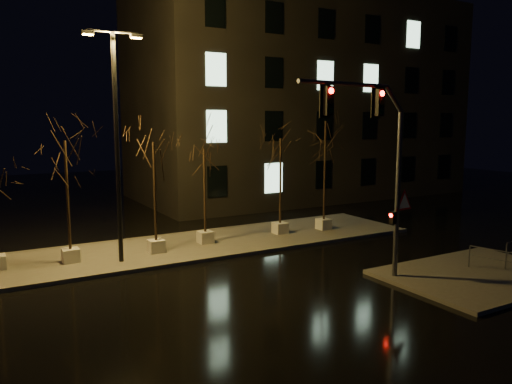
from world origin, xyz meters
TOP-DOWN VIEW (x-y plane):
  - ground at (0.00, 0.00)m, footprint 90.00×90.00m
  - median at (0.00, 6.00)m, footprint 22.00×5.00m
  - sidewalk_corner at (7.50, -3.50)m, footprint 7.00×5.00m
  - building at (14.00, 18.00)m, footprint 25.00×12.00m
  - tree_1 at (-5.55, 5.71)m, footprint 1.80×1.80m
  - tree_2 at (-2.05, 5.45)m, footprint 1.80×1.80m
  - tree_3 at (0.50, 5.94)m, footprint 1.80×1.80m
  - tree_4 at (4.62, 5.90)m, footprint 1.80×1.80m
  - tree_5 at (7.16, 5.59)m, footprint 1.80×1.80m
  - traffic_signal_mast at (3.41, -2.25)m, footprint 5.63×0.72m
  - streetlight_main at (-3.75, 4.80)m, footprint 2.27×0.41m
  - guard_rail_b at (8.10, -3.63)m, footprint 0.53×1.77m

SIDE VIEW (x-z plane):
  - ground at x=0.00m, z-range 0.00..0.00m
  - median at x=0.00m, z-range 0.00..0.15m
  - sidewalk_corner at x=7.50m, z-range 0.00..0.15m
  - guard_rail_b at x=8.10m, z-range 0.28..1.14m
  - tree_3 at x=0.50m, z-range 1.32..5.84m
  - tree_2 at x=-2.05m, z-range 1.42..6.33m
  - tree_4 at x=4.62m, z-range 1.43..6.37m
  - tree_1 at x=-5.55m, z-range 1.45..6.49m
  - tree_5 at x=7.16m, z-range 1.66..7.48m
  - traffic_signal_mast at x=3.41m, z-range 1.23..8.13m
  - streetlight_main at x=-3.75m, z-range 0.85..9.94m
  - building at x=14.00m, z-range 0.00..15.00m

